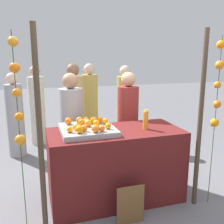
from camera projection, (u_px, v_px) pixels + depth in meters
ground_plane at (115, 197)px, 3.34m from camera, size 24.00×24.00×0.00m
stall_counter at (115, 165)px, 3.24m from camera, size 1.64×0.75×0.91m
orange_tray at (87, 130)px, 3.07m from camera, size 0.64×0.63×0.06m
orange_0 at (86, 122)px, 3.17m from camera, size 0.07×0.07×0.07m
orange_1 at (93, 120)px, 3.22m from camera, size 0.09×0.09×0.09m
orange_2 at (105, 121)px, 3.19m from camera, size 0.07×0.07×0.07m
orange_3 at (97, 123)px, 3.06m from camera, size 0.09×0.09×0.09m
orange_4 at (86, 120)px, 3.24m from camera, size 0.08×0.08×0.08m
orange_5 at (70, 129)px, 2.85m from camera, size 0.07×0.07×0.07m
orange_6 at (108, 126)px, 2.98m from camera, size 0.07×0.07×0.07m
orange_7 at (88, 123)px, 3.08m from camera, size 0.09×0.09×0.09m
orange_8 at (95, 129)px, 2.84m from camera, size 0.09×0.09×0.09m
orange_9 at (79, 120)px, 3.22m from camera, size 0.09×0.09×0.09m
orange_10 at (79, 129)px, 2.81m from camera, size 0.09×0.09×0.09m
orange_11 at (102, 128)px, 2.88m from camera, size 0.07×0.07×0.07m
orange_12 at (82, 122)px, 3.11m from camera, size 0.09×0.09×0.09m
orange_13 at (84, 128)px, 2.89m from camera, size 0.08×0.08×0.08m
orange_14 at (68, 121)px, 3.17m from camera, size 0.09×0.09×0.09m
orange_15 at (76, 127)px, 2.93m from camera, size 0.08×0.08×0.08m
orange_16 at (100, 120)px, 3.25m from camera, size 0.08×0.08×0.08m
juice_bottle at (146, 120)px, 3.18m from camera, size 0.07×0.07×0.25m
chalkboard_sign at (130, 205)px, 2.78m from camera, size 0.31×0.03×0.46m
vendor_left at (72, 133)px, 3.62m from camera, size 0.32×0.32×1.58m
vendor_right at (128, 128)px, 3.89m from camera, size 0.32×0.32×1.58m
crowd_person_0 at (37, 108)px, 5.25m from camera, size 0.32×0.32×1.61m
crowd_person_1 at (125, 108)px, 5.27m from camera, size 0.32×0.32×1.62m
crowd_person_2 at (74, 113)px, 4.65m from camera, size 0.34×0.34×1.68m
crowd_person_3 at (90, 107)px, 5.28m from camera, size 0.33×0.33×1.66m
crowd_person_4 at (15, 118)px, 4.60m from camera, size 0.31×0.31×1.52m
canopy_post_left at (40, 136)px, 2.46m from camera, size 0.06×0.06×2.11m
canopy_post_right at (200, 122)px, 2.98m from camera, size 0.06×0.06×2.11m
garland_strand_left at (17, 97)px, 2.32m from camera, size 0.10×0.11×2.03m
garland_strand_right at (218, 87)px, 2.92m from camera, size 0.10×0.11×2.03m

